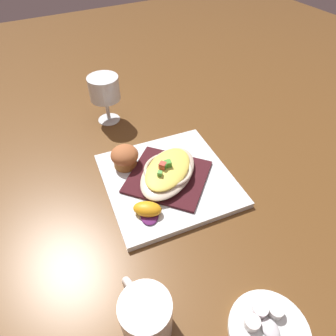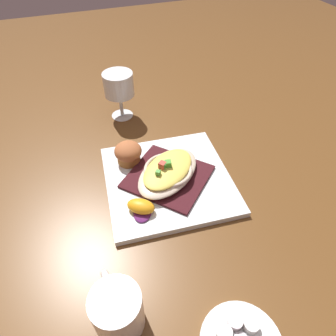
# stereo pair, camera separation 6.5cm
# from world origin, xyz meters

# --- Properties ---
(ground_plane) EXTENTS (2.60, 2.60, 0.00)m
(ground_plane) POSITION_xyz_m (0.00, 0.00, 0.00)
(ground_plane) COLOR brown
(square_plate) EXTENTS (0.30, 0.30, 0.01)m
(square_plate) POSITION_xyz_m (0.00, 0.00, 0.01)
(square_plate) COLOR white
(square_plate) RESTS_ON ground_plane
(folded_napkin) EXTENTS (0.23, 0.23, 0.01)m
(folded_napkin) POSITION_xyz_m (0.00, 0.00, 0.02)
(folded_napkin) COLOR #3E151A
(folded_napkin) RESTS_ON square_plate
(gratin_dish) EXTENTS (0.20, 0.19, 0.04)m
(gratin_dish) POSITION_xyz_m (-0.00, -0.00, 0.04)
(gratin_dish) COLOR beige
(gratin_dish) RESTS_ON folded_napkin
(muffin) EXTENTS (0.06, 0.06, 0.05)m
(muffin) POSITION_xyz_m (-0.07, 0.08, 0.04)
(muffin) COLOR #A4642D
(muffin) RESTS_ON square_plate
(orange_garnish) EXTENTS (0.07, 0.07, 0.03)m
(orange_garnish) POSITION_xyz_m (-0.08, -0.07, 0.03)
(orange_garnish) COLOR #581F57
(orange_garnish) RESTS_ON square_plate
(coffee_mug) EXTENTS (0.08, 0.11, 0.08)m
(coffee_mug) POSITION_xyz_m (-0.17, -0.25, 0.04)
(coffee_mug) COLOR white
(coffee_mug) RESTS_ON ground_plane
(stemmed_glass) EXTENTS (0.08, 0.08, 0.13)m
(stemmed_glass) POSITION_xyz_m (-0.03, 0.29, 0.09)
(stemmed_glass) COLOR white
(stemmed_glass) RESTS_ON ground_plane
(creamer_cup_0) EXTENTS (0.02, 0.02, 0.02)m
(creamer_cup_0) POSITION_xyz_m (0.01, -0.33, 0.02)
(creamer_cup_0) COLOR white
(creamer_cup_0) RESTS_ON creamer_saucer
(creamer_cup_1) EXTENTS (0.02, 0.02, 0.02)m
(creamer_cup_1) POSITION_xyz_m (-0.01, -0.32, 0.02)
(creamer_cup_1) COLOR white
(creamer_cup_1) RESTS_ON creamer_saucer
(creamer_cup_2) EXTENTS (0.02, 0.02, 0.02)m
(creamer_cup_2) POSITION_xyz_m (-0.03, -0.33, 0.02)
(creamer_cup_2) COLOR white
(creamer_cup_2) RESTS_ON creamer_saucer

